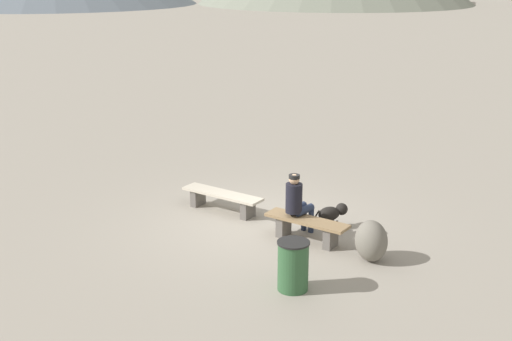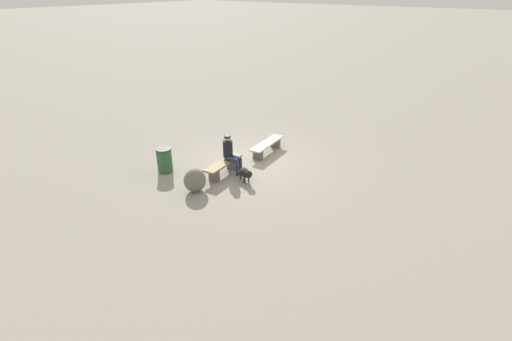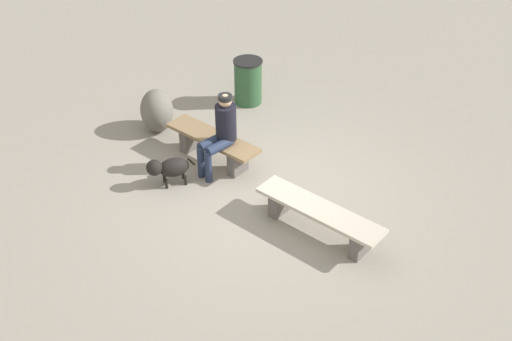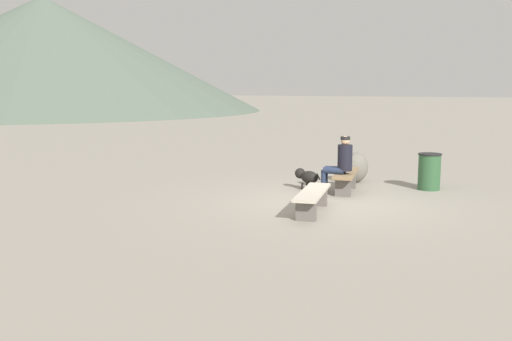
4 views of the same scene
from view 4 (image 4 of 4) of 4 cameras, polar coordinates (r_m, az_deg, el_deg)
ground at (r=12.18m, az=7.20°, el=-3.22°), size 210.00×210.00×0.06m
bench_left at (r=11.07m, az=5.59°, el=-2.67°), size 1.93×0.64×0.42m
bench_right at (r=13.28m, az=8.85°, el=-0.77°), size 1.71×0.61×0.46m
seated_person at (r=12.95m, az=8.31°, el=0.91°), size 0.33×0.67×1.30m
dog at (r=13.47m, az=5.04°, el=-0.58°), size 0.48×0.69×0.48m
trash_bin at (r=14.00m, az=16.70°, el=-0.10°), size 0.54×0.54×0.85m
boulder at (r=14.62m, az=9.78°, el=0.30°), size 0.88×0.84×0.75m
distant_peak_0 at (r=57.26m, az=-20.07°, el=10.72°), size 39.41×39.41×10.30m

